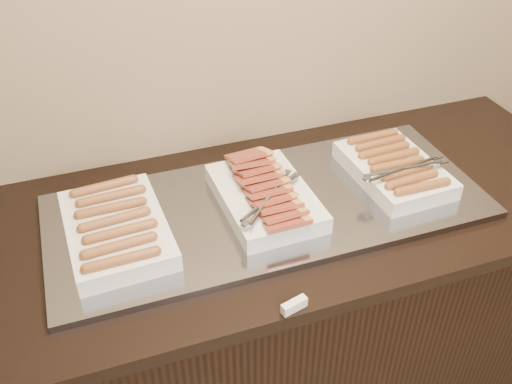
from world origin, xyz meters
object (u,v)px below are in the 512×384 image
warming_tray (269,207)px  dish_center (265,195)px  dish_right (395,168)px  dish_left (116,228)px  counter (260,319)px

warming_tray → dish_center: bearing=-162.3°
warming_tray → dish_right: size_ratio=3.48×
dish_center → dish_left: bearing=177.7°
counter → dish_center: dish_center is taller
dish_right → counter: bearing=176.9°
dish_center → dish_right: size_ratio=1.09×
warming_tray → dish_center: dish_center is taller
counter → warming_tray: size_ratio=1.72×
counter → dish_left: size_ratio=5.50×
dish_left → dish_right: size_ratio=1.08×
dish_center → dish_right: dish_center is taller
dish_center → dish_right: bearing=-1.8°
dish_left → dish_center: (0.40, -0.00, 0.01)m
counter → warming_tray: 0.46m
counter → dish_center: size_ratio=5.50×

